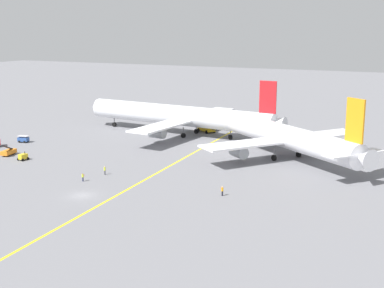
{
  "coord_description": "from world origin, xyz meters",
  "views": [
    {
      "loc": [
        56.03,
        -70.16,
        28.38
      ],
      "look_at": [
        6.66,
        29.73,
        4.0
      ],
      "focal_mm": 49.4,
      "sensor_mm": 36.0,
      "label": 1
    }
  ],
  "objects_px": {
    "airliner_at_gate_left": "(180,116)",
    "gse_gpu_cart_small": "(23,157)",
    "pushback_tug": "(206,128)",
    "gse_baggage_cart_trailing": "(23,139)",
    "gse_belt_loader_portside": "(8,152)",
    "ground_crew_ramp_agent_by_cones": "(105,170)",
    "ground_crew_wing_walker_right": "(222,191)",
    "ground_crew_marshaller_foreground": "(83,177)",
    "airliner_being_pushed": "(279,135)"
  },
  "relations": [
    {
      "from": "gse_belt_loader_portside",
      "to": "gse_baggage_cart_trailing",
      "type": "bearing_deg",
      "value": 120.21
    },
    {
      "from": "ground_crew_ramp_agent_by_cones",
      "to": "ground_crew_wing_walker_right",
      "type": "bearing_deg",
      "value": -4.64
    },
    {
      "from": "airliner_at_gate_left",
      "to": "gse_gpu_cart_small",
      "type": "relative_size",
      "value": 27.14
    },
    {
      "from": "airliner_being_pushed",
      "to": "ground_crew_ramp_agent_by_cones",
      "type": "distance_m",
      "value": 40.32
    },
    {
      "from": "airliner_at_gate_left",
      "to": "gse_belt_loader_portside",
      "type": "relative_size",
      "value": 12.13
    },
    {
      "from": "pushback_tug",
      "to": "gse_baggage_cart_trailing",
      "type": "xyz_separation_m",
      "value": [
        -35.99,
        -33.29,
        -0.36
      ]
    },
    {
      "from": "gse_belt_loader_portside",
      "to": "ground_crew_wing_walker_right",
      "type": "distance_m",
      "value": 56.12
    },
    {
      "from": "gse_belt_loader_portside",
      "to": "ground_crew_ramp_agent_by_cones",
      "type": "bearing_deg",
      "value": -7.46
    },
    {
      "from": "airliner_at_gate_left",
      "to": "ground_crew_ramp_agent_by_cones",
      "type": "relative_size",
      "value": 35.02
    },
    {
      "from": "ground_crew_ramp_agent_by_cones",
      "to": "airliner_at_gate_left",
      "type": "bearing_deg",
      "value": 97.44
    },
    {
      "from": "airliner_at_gate_left",
      "to": "ground_crew_marshaller_foreground",
      "type": "relative_size",
      "value": 38.08
    },
    {
      "from": "airliner_being_pushed",
      "to": "gse_gpu_cart_small",
      "type": "distance_m",
      "value": 57.19
    },
    {
      "from": "airliner_at_gate_left",
      "to": "gse_belt_loader_portside",
      "type": "height_order",
      "value": "airliner_at_gate_left"
    },
    {
      "from": "airliner_at_gate_left",
      "to": "ground_crew_marshaller_foreground",
      "type": "bearing_deg",
      "value": -84.63
    },
    {
      "from": "pushback_tug",
      "to": "gse_gpu_cart_small",
      "type": "distance_m",
      "value": 52.57
    },
    {
      "from": "airliner_being_pushed",
      "to": "ground_crew_ramp_agent_by_cones",
      "type": "xyz_separation_m",
      "value": [
        -26.23,
        -30.36,
        -4.04
      ]
    },
    {
      "from": "airliner_at_gate_left",
      "to": "ground_crew_wing_walker_right",
      "type": "bearing_deg",
      "value": -54.67
    },
    {
      "from": "airliner_being_pushed",
      "to": "gse_belt_loader_portside",
      "type": "height_order",
      "value": "airliner_being_pushed"
    },
    {
      "from": "ground_crew_marshaller_foreground",
      "to": "ground_crew_wing_walker_right",
      "type": "bearing_deg",
      "value": 7.38
    },
    {
      "from": "airliner_at_gate_left",
      "to": "pushback_tug",
      "type": "relative_size",
      "value": 7.55
    },
    {
      "from": "airliner_being_pushed",
      "to": "ground_crew_ramp_agent_by_cones",
      "type": "height_order",
      "value": "airliner_being_pushed"
    },
    {
      "from": "airliner_at_gate_left",
      "to": "gse_gpu_cart_small",
      "type": "height_order",
      "value": "airliner_at_gate_left"
    },
    {
      "from": "ground_crew_marshaller_foreground",
      "to": "ground_crew_wing_walker_right",
      "type": "relative_size",
      "value": 0.93
    },
    {
      "from": "pushback_tug",
      "to": "ground_crew_ramp_agent_by_cones",
      "type": "xyz_separation_m",
      "value": [
        0.63,
        -49.3,
        -0.31
      ]
    },
    {
      "from": "airliner_being_pushed",
      "to": "gse_gpu_cart_small",
      "type": "height_order",
      "value": "airliner_being_pushed"
    },
    {
      "from": "gse_gpu_cart_small",
      "to": "ground_crew_marshaller_foreground",
      "type": "height_order",
      "value": "gse_gpu_cart_small"
    },
    {
      "from": "gse_gpu_cart_small",
      "to": "ground_crew_wing_walker_right",
      "type": "distance_m",
      "value": 49.55
    },
    {
      "from": "airliner_at_gate_left",
      "to": "ground_crew_ramp_agent_by_cones",
      "type": "height_order",
      "value": "airliner_at_gate_left"
    },
    {
      "from": "gse_gpu_cart_small",
      "to": "ground_crew_ramp_agent_by_cones",
      "type": "height_order",
      "value": "gse_gpu_cart_small"
    },
    {
      "from": "gse_belt_loader_portside",
      "to": "ground_crew_marshaller_foreground",
      "type": "distance_m",
      "value": 30.07
    },
    {
      "from": "pushback_tug",
      "to": "gse_belt_loader_portside",
      "type": "xyz_separation_m",
      "value": [
        -28.92,
        -45.43,
        -0.4
      ]
    },
    {
      "from": "airliner_at_gate_left",
      "to": "gse_belt_loader_portside",
      "type": "bearing_deg",
      "value": -121.63
    },
    {
      "from": "gse_gpu_cart_small",
      "to": "gse_baggage_cart_trailing",
      "type": "distance_m",
      "value": 19.59
    },
    {
      "from": "ground_crew_ramp_agent_by_cones",
      "to": "gse_baggage_cart_trailing",
      "type": "bearing_deg",
      "value": 156.38
    },
    {
      "from": "airliner_at_gate_left",
      "to": "gse_gpu_cart_small",
      "type": "distance_m",
      "value": 44.79
    },
    {
      "from": "pushback_tug",
      "to": "gse_gpu_cart_small",
      "type": "bearing_deg",
      "value": -115.36
    },
    {
      "from": "gse_baggage_cart_trailing",
      "to": "pushback_tug",
      "type": "bearing_deg",
      "value": 42.77
    },
    {
      "from": "gse_belt_loader_portside",
      "to": "ground_crew_marshaller_foreground",
      "type": "xyz_separation_m",
      "value": [
        28.52,
        -9.53,
        0.01
      ]
    },
    {
      "from": "gse_baggage_cart_trailing",
      "to": "ground_crew_marshaller_foreground",
      "type": "xyz_separation_m",
      "value": [
        35.59,
        -21.68,
        -0.02
      ]
    },
    {
      "from": "pushback_tug",
      "to": "ground_crew_wing_walker_right",
      "type": "relative_size",
      "value": 4.71
    },
    {
      "from": "airliner_being_pushed",
      "to": "gse_gpu_cart_small",
      "type": "bearing_deg",
      "value": -149.96
    },
    {
      "from": "gse_gpu_cart_small",
      "to": "ground_crew_ramp_agent_by_cones",
      "type": "bearing_deg",
      "value": -4.45
    },
    {
      "from": "airliner_being_pushed",
      "to": "gse_baggage_cart_trailing",
      "type": "height_order",
      "value": "airliner_being_pushed"
    },
    {
      "from": "ground_crew_ramp_agent_by_cones",
      "to": "pushback_tug",
      "type": "bearing_deg",
      "value": 90.73
    },
    {
      "from": "airliner_at_gate_left",
      "to": "ground_crew_wing_walker_right",
      "type": "height_order",
      "value": "airliner_at_gate_left"
    },
    {
      "from": "pushback_tug",
      "to": "ground_crew_wing_walker_right",
      "type": "height_order",
      "value": "pushback_tug"
    },
    {
      "from": "gse_gpu_cart_small",
      "to": "ground_crew_marshaller_foreground",
      "type": "relative_size",
      "value": 1.4
    },
    {
      "from": "pushback_tug",
      "to": "ground_crew_marshaller_foreground",
      "type": "bearing_deg",
      "value": -90.41
    },
    {
      "from": "pushback_tug",
      "to": "ground_crew_ramp_agent_by_cones",
      "type": "relative_size",
      "value": 4.64
    },
    {
      "from": "ground_crew_wing_walker_right",
      "to": "gse_baggage_cart_trailing",
      "type": "bearing_deg",
      "value": 163.9
    }
  ]
}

